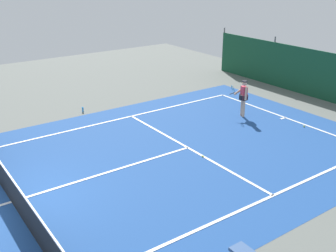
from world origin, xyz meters
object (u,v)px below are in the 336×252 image
object	(u,v)px
tennis_player	(243,96)
tennis_ball_midcourt	(304,126)
tennis_net	(9,187)
tennis_ball_near_player	(203,156)
water_bottle	(83,110)

from	to	relation	value
tennis_player	tennis_ball_midcourt	world-z (taller)	tennis_player
tennis_ball_midcourt	tennis_net	bearing A→B (deg)	-95.81
tennis_player	tennis_ball_near_player	bearing A→B (deg)	141.76
tennis_ball_near_player	tennis_ball_midcourt	bearing A→B (deg)	87.16
tennis_ball_near_player	tennis_ball_midcourt	xyz separation A→B (m)	(0.26, 5.30, 0.00)
tennis_net	water_bottle	world-z (taller)	tennis_net
tennis_net	tennis_player	distance (m)	10.57
tennis_ball_near_player	water_bottle	size ratio (longest dim) A/B	0.28
tennis_net	water_bottle	distance (m)	7.66
tennis_ball_near_player	tennis_ball_midcourt	world-z (taller)	same
tennis_ball_near_player	water_bottle	bearing A→B (deg)	-167.56
tennis_player	tennis_ball_near_player	distance (m)	4.76
water_bottle	tennis_net	bearing A→B (deg)	-39.42
tennis_net	water_bottle	size ratio (longest dim) A/B	42.17
tennis_player	water_bottle	bearing A→B (deg)	74.16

